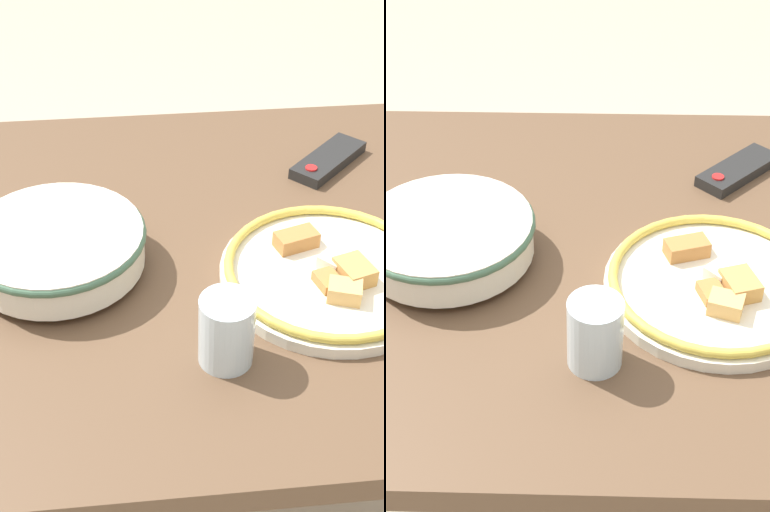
{
  "view_description": "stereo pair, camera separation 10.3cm",
  "coord_description": "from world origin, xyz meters",
  "views": [
    {
      "loc": [
        -0.08,
        -0.87,
        1.42
      ],
      "look_at": [
        -0.0,
        -0.07,
        0.78
      ],
      "focal_mm": 50.0,
      "sensor_mm": 36.0,
      "label": 1
    },
    {
      "loc": [
        0.02,
        -0.87,
        1.42
      ],
      "look_at": [
        -0.0,
        -0.07,
        0.78
      ],
      "focal_mm": 50.0,
      "sensor_mm": 36.0,
      "label": 2
    }
  ],
  "objects": [
    {
      "name": "drinking_glass",
      "position": [
        0.02,
        -0.24,
        0.79
      ],
      "size": [
        0.07,
        0.07,
        0.1
      ],
      "color": "silver",
      "rests_on": "dining_table"
    },
    {
      "name": "food_plate",
      "position": [
        0.19,
        -0.1,
        0.76
      ],
      "size": [
        0.31,
        0.31,
        0.04
      ],
      "color": "silver",
      "rests_on": "dining_table"
    },
    {
      "name": "noodle_bowl",
      "position": [
        -0.2,
        -0.03,
        0.78
      ],
      "size": [
        0.26,
        0.26,
        0.07
      ],
      "color": "silver",
      "rests_on": "dining_table"
    },
    {
      "name": "dining_table",
      "position": [
        0.0,
        0.0,
        0.65
      ],
      "size": [
        1.2,
        0.87,
        0.74
      ],
      "color": "brown",
      "rests_on": "ground_plane"
    },
    {
      "name": "tv_remote",
      "position": [
        0.27,
        0.21,
        0.75
      ],
      "size": [
        0.16,
        0.16,
        0.02
      ],
      "rotation": [
        0.0,
        0.0,
        2.35
      ],
      "color": "black",
      "rests_on": "dining_table"
    },
    {
      "name": "ground_plane",
      "position": [
        0.0,
        0.0,
        0.0
      ],
      "size": [
        8.0,
        8.0,
        0.0
      ],
      "primitive_type": "plane",
      "color": "#B7A88E"
    }
  ]
}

